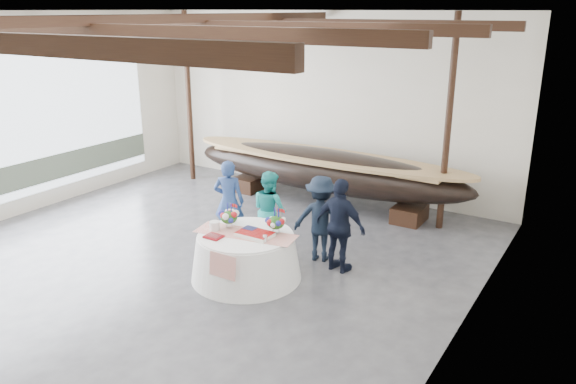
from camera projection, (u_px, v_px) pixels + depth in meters
The scene contains 13 objects.
floor at pixel (162, 275), 10.02m from camera, with size 10.00×12.00×0.01m, color #3D3D42.
wall_back at pixel (324, 104), 14.17m from camera, with size 10.00×0.02×4.50m, color silver.
wall_right at pixel (452, 206), 6.82m from camera, with size 0.02×12.00×4.50m, color silver.
ceiling at pixel (141, 11), 8.62m from camera, with size 10.00×12.00×0.01m, color white.
pavilion_structure at pixel (180, 42), 9.45m from camera, with size 9.80×11.76×4.50m.
open_bay at pixel (27, 134), 12.73m from camera, with size 0.03×7.00×3.20m.
longboat_display at pixel (324, 170), 13.38m from camera, with size 7.29×1.46×1.37m.
banquet_table at pixel (246, 256), 9.83m from camera, with size 1.94×1.94×0.83m.
tabletop_items at pixel (248, 223), 9.76m from camera, with size 1.86×0.98×0.40m.
guest_woman_blue at pixel (229, 201), 11.27m from camera, with size 0.62×0.41×1.70m, color navy.
guest_woman_teal at pixel (270, 210), 11.01m from camera, with size 0.76×0.59×1.56m, color teal.
guest_man_left at pixel (321, 219), 10.43m from camera, with size 1.06×0.61×1.64m, color black.
guest_man_right at pixel (340, 226), 9.95m from camera, with size 1.01×0.42×1.73m, color black.
Camera 1 is at (6.68, -6.52, 4.54)m, focal length 35.00 mm.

